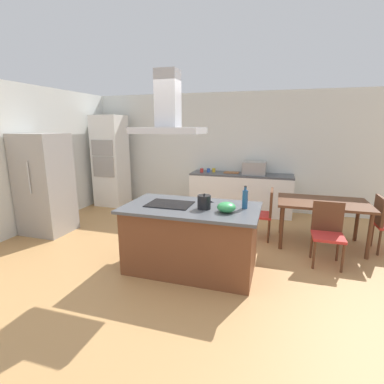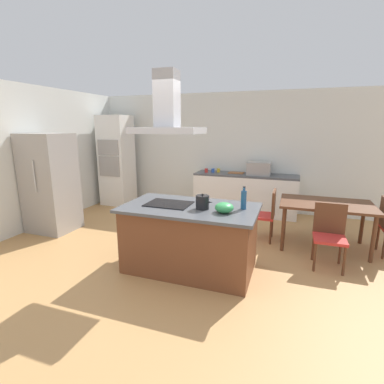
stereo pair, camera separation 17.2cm
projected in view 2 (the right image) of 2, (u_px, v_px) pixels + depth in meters
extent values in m
plane|color=tan|center=(217.00, 232.00, 5.40)|extent=(16.00, 16.00, 0.00)
cube|color=silver|center=(237.00, 152.00, 6.70)|extent=(7.20, 0.10, 2.70)
cube|color=silver|center=(46.00, 156.00, 5.75)|extent=(0.10, 8.80, 2.70)
cube|color=brown|center=(190.00, 239.00, 3.92)|extent=(1.70, 0.93, 0.86)
cube|color=#4C4F54|center=(190.00, 208.00, 3.82)|extent=(1.80, 1.03, 0.04)
cube|color=black|center=(169.00, 204.00, 3.92)|extent=(0.60, 0.44, 0.01)
cylinder|color=black|center=(202.00, 202.00, 3.68)|extent=(0.17, 0.17, 0.18)
sphere|color=black|center=(202.00, 195.00, 3.66)|extent=(0.03, 0.03, 0.03)
cone|color=black|center=(210.00, 202.00, 3.64)|extent=(0.06, 0.03, 0.04)
cylinder|color=navy|center=(244.00, 200.00, 3.67)|extent=(0.07, 0.07, 0.24)
cylinder|color=navy|center=(244.00, 189.00, 3.63)|extent=(0.03, 0.03, 0.05)
cylinder|color=black|center=(244.00, 187.00, 3.63)|extent=(0.04, 0.04, 0.01)
ellipsoid|color=#33934C|center=(224.00, 208.00, 3.53)|extent=(0.23, 0.23, 0.13)
cube|color=white|center=(245.00, 195.00, 6.48)|extent=(2.27, 0.62, 0.86)
cube|color=#4C4F54|center=(246.00, 175.00, 6.38)|extent=(2.27, 0.62, 0.04)
cube|color=#9E9993|center=(259.00, 168.00, 6.25)|extent=(0.50, 0.38, 0.28)
cylinder|color=red|center=(206.00, 170.00, 6.60)|extent=(0.08, 0.08, 0.09)
cylinder|color=#2D56B2|center=(213.00, 170.00, 6.60)|extent=(0.08, 0.08, 0.09)
cylinder|color=gold|center=(218.00, 170.00, 6.61)|extent=(0.08, 0.08, 0.09)
cube|color=#995B33|center=(236.00, 173.00, 6.49)|extent=(0.34, 0.24, 0.02)
cube|color=white|center=(117.00, 161.00, 7.15)|extent=(0.70, 0.64, 2.20)
cube|color=#9E9993|center=(108.00, 147.00, 6.76)|extent=(0.56, 0.02, 0.36)
cube|color=#9E9993|center=(109.00, 166.00, 6.86)|extent=(0.56, 0.02, 0.48)
cube|color=#9E9993|center=(50.00, 183.00, 5.32)|extent=(0.80, 0.70, 1.82)
cylinder|color=beige|center=(34.00, 176.00, 4.92)|extent=(0.02, 0.02, 0.55)
cube|color=#59331E|center=(326.00, 204.00, 4.56)|extent=(1.40, 0.90, 0.04)
cylinder|color=#59331E|center=(283.00, 229.00, 4.51)|extent=(0.06, 0.06, 0.71)
cylinder|color=#59331E|center=(373.00, 239.00, 4.11)|extent=(0.06, 0.06, 0.71)
cylinder|color=#59331E|center=(285.00, 216.00, 5.19)|extent=(0.06, 0.06, 0.71)
cylinder|color=#59331E|center=(362.00, 223.00, 4.79)|extent=(0.06, 0.06, 0.71)
cylinder|color=#59331E|center=(378.00, 237.00, 4.58)|extent=(0.04, 0.04, 0.41)
cylinder|color=#59331E|center=(384.00, 246.00, 4.25)|extent=(0.04, 0.04, 0.41)
cube|color=red|center=(330.00, 239.00, 3.94)|extent=(0.42, 0.42, 0.04)
cube|color=#59331E|center=(330.00, 218.00, 4.06)|extent=(0.42, 0.04, 0.44)
cylinder|color=#59331E|center=(344.00, 261.00, 3.77)|extent=(0.04, 0.04, 0.41)
cylinder|color=#59331E|center=(315.00, 257.00, 3.88)|extent=(0.04, 0.04, 0.41)
cylinder|color=#59331E|center=(340.00, 250.00, 4.10)|extent=(0.04, 0.04, 0.41)
cylinder|color=#59331E|center=(313.00, 247.00, 4.22)|extent=(0.04, 0.04, 0.41)
cube|color=red|center=(261.00, 216.00, 4.95)|extent=(0.42, 0.42, 0.04)
cube|color=#59331E|center=(274.00, 203.00, 4.84)|extent=(0.04, 0.42, 0.44)
cylinder|color=#59331E|center=(249.00, 230.00, 4.90)|extent=(0.04, 0.04, 0.41)
cylinder|color=#59331E|center=(252.00, 224.00, 5.23)|extent=(0.04, 0.04, 0.41)
cylinder|color=#59331E|center=(271.00, 233.00, 4.78)|extent=(0.04, 0.04, 0.41)
cylinder|color=#59331E|center=(272.00, 226.00, 5.11)|extent=(0.04, 0.04, 0.41)
cube|color=#ADADB2|center=(167.00, 130.00, 3.69)|extent=(0.90, 0.55, 0.08)
cube|color=#ADADB2|center=(167.00, 99.00, 3.61)|extent=(0.28, 0.24, 0.70)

